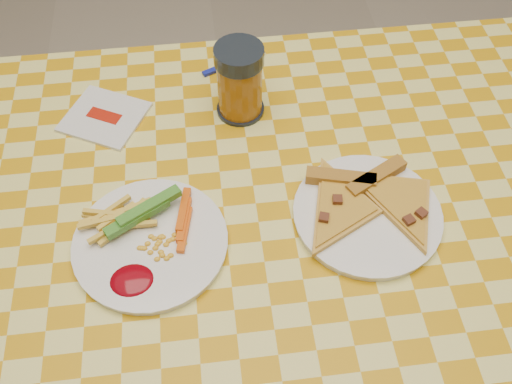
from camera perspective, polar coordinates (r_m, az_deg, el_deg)
ground at (r=1.56m, az=0.15°, el=-18.56°), size 8.00×8.00×0.00m
table at (r=0.94m, az=0.24°, el=-5.51°), size 1.28×0.88×0.76m
plate_left at (r=0.86m, az=-10.48°, el=-5.12°), size 0.30×0.30×0.01m
plate_right at (r=0.89m, az=11.03°, el=-2.28°), size 0.24×0.24×0.01m
fries_veggies at (r=0.86m, az=-11.21°, el=-3.69°), size 0.19×0.17×0.04m
pizza_slices at (r=0.89m, az=11.10°, el=-0.90°), size 0.29×0.25×0.02m
drink_glass at (r=0.98m, az=-1.64°, el=10.95°), size 0.08×0.08×0.14m
napkin at (r=1.05m, az=-14.91°, el=7.27°), size 0.17×0.17×0.01m
fork at (r=1.12m, az=-2.15°, el=12.87°), size 0.13×0.07×0.01m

